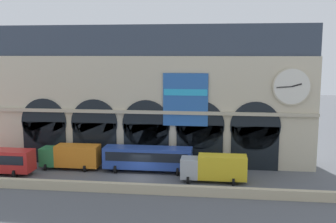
{
  "coord_description": "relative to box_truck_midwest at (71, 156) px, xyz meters",
  "views": [
    {
      "loc": [
        9.1,
        -44.99,
        14.71
      ],
      "look_at": [
        2.84,
        5.0,
        7.28
      ],
      "focal_mm": 42.72,
      "sensor_mm": 36.0,
      "label": 1
    }
  ],
  "objects": [
    {
      "name": "ground_plane",
      "position": [
        9.32,
        -2.57,
        -1.7
      ],
      "size": [
        200.0,
        200.0,
        0.0
      ],
      "primitive_type": "plane",
      "color": "#54565B"
    },
    {
      "name": "box_truck_mideast",
      "position": [
        18.2,
        -2.92,
        0.0
      ],
      "size": [
        7.5,
        2.91,
        3.12
      ],
      "color": "#ADB2B7",
      "rests_on": "ground"
    },
    {
      "name": "quay_parapet_wall",
      "position": [
        9.32,
        -7.77,
        -1.19
      ],
      "size": [
        90.0,
        0.7,
        1.03
      ],
      "primitive_type": "cube",
      "color": "#BCAD8C",
      "rests_on": "ground"
    },
    {
      "name": "station_building",
      "position": [
        9.35,
        4.9,
        7.15
      ],
      "size": [
        42.87,
        5.35,
        18.27
      ],
      "color": "beige",
      "rests_on": "ground"
    },
    {
      "name": "box_truck_midwest",
      "position": [
        0.0,
        0.0,
        0.0
      ],
      "size": [
        7.5,
        2.91,
        3.12
      ],
      "color": "#2D7A42",
      "rests_on": "ground"
    },
    {
      "name": "bus_center",
      "position": [
        9.93,
        -0.01,
        0.08
      ],
      "size": [
        11.0,
        3.25,
        3.1
      ],
      "color": "#28479E",
      "rests_on": "ground"
    }
  ]
}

